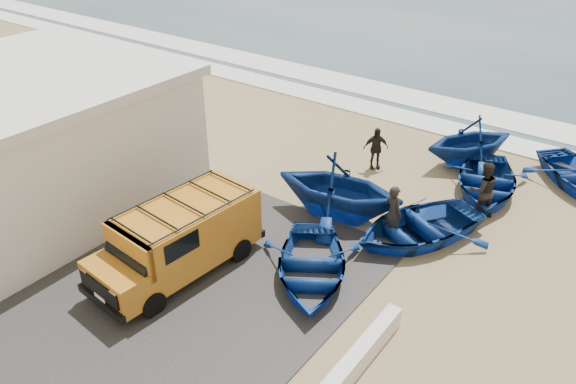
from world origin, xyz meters
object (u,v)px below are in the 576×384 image
Objects in this scene: van at (180,237)px; boat_far_left at (470,141)px; boat_mid_left at (339,187)px; fisherman_back at (376,148)px; building at (16,143)px; boat_mid_right at (486,182)px; fisherman_front at (393,212)px; boat_near_right at (417,226)px; boat_near_left at (311,266)px; fisherman_middle at (483,190)px.

van reaches higher than boat_far_left.
boat_mid_left reaches higher than fisherman_back.
building is 12.18m from fisherman_back.
van reaches higher than boat_mid_right.
boat_far_left is (10.74, 11.36, -1.21)m from building.
fisherman_back is (-2.61, 3.72, -0.08)m from fisherman_front.
boat_mid_left is at bearing -145.75° from boat_near_right.
boat_mid_left is (-1.09, 3.13, 0.67)m from boat_near_left.
boat_near_left is 3.78m from boat_near_right.
boat_near_right is 0.88m from fisherman_front.
building is at bearing 49.83° from fisherman_front.
boat_far_left is at bearing 108.22° from boat_mid_right.
fisherman_middle reaches higher than fisherman_back.
boat_near_right is 2.44× the size of fisherman_front.
van is at bearing -138.12° from boat_mid_right.
boat_far_left is at bearing 123.08° from boat_near_right.
boat_far_left is at bearing 75.14° from van.
fisherman_front is at bearing -125.63° from boat_mid_right.
fisherman_middle is at bearing 93.54° from boat_near_right.
fisherman_front reaches higher than boat_near_left.
boat_mid_right is at bearing 65.07° from van.
boat_far_left is at bearing 46.62° from building.
fisherman_front is 4.54m from fisherman_back.
boat_near_right is 2.67m from fisherman_middle.
boat_mid_right is 2.59× the size of fisherman_back.
boat_mid_right is 1.63m from fisherman_middle.
fisherman_middle is 4.40m from fisherman_back.
boat_mid_left reaches higher than boat_mid_right.
boat_near_right is at bearing 53.90° from van.
fisherman_front is (-1.35, -4.30, 0.45)m from boat_mid_right.
boat_near_left is 0.96× the size of boat_mid_right.
boat_mid_left is 5.41m from boat_mid_right.
boat_mid_right is (12.06, 9.58, -1.73)m from building.
boat_mid_left is at bearing -75.10° from boat_far_left.
boat_near_right is (4.57, 5.24, -0.67)m from van.
fisherman_back is (-3.96, -0.59, 0.37)m from boat_mid_right.
building reaches higher than boat_near_right.
boat_near_left is at bearing -62.51° from boat_far_left.
boat_near_left is 7.70m from boat_mid_right.
boat_far_left reaches higher than fisherman_back.
van is 5.29m from boat_mid_left.
boat_mid_left reaches higher than boat_far_left.
van is 6.24m from fisherman_front.
fisherman_middle is (5.60, 7.65, -0.17)m from van.
van reaches higher than fisherman_back.
fisherman_front is at bearing 56.08° from van.
van is 1.15× the size of boat_near_right.
boat_near_right is 2.69m from boat_mid_left.
boat_mid_right is 1.15× the size of boat_far_left.
building reaches higher than van.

